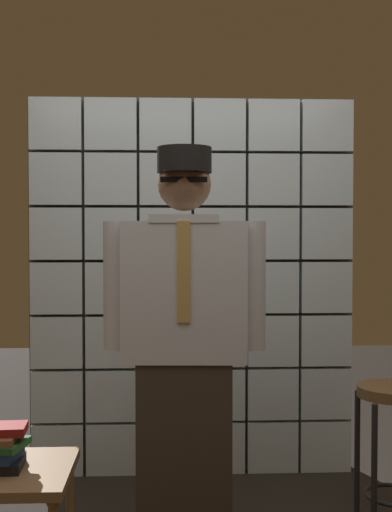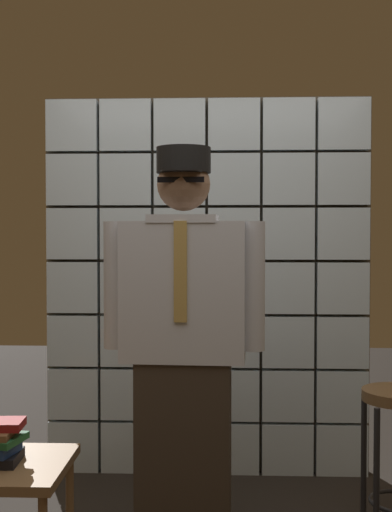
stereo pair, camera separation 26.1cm
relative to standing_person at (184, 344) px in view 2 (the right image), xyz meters
The scene contains 3 objects.
glass_block_wall 1.05m from the standing_person, 85.70° to the left, with size 1.96×0.10×2.28m.
standing_person is the anchor object (origin of this frame).
side_table 0.93m from the standing_person, 157.91° to the right, with size 0.52×0.52×0.50m.
Camera 2 is at (0.10, -2.50, 1.43)m, focal length 46.90 mm.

